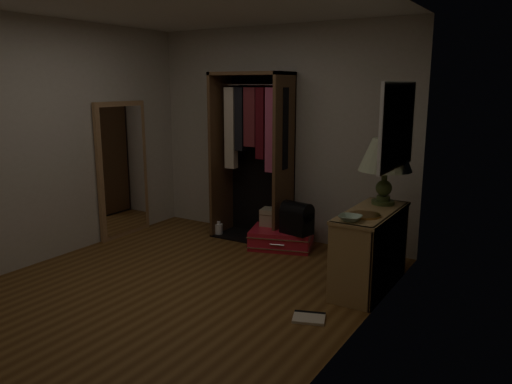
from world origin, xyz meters
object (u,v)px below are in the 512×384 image
(pink_suitcase, at_px, (281,238))
(table_lamp, at_px, (386,156))
(black_bag, at_px, (297,217))
(train_case, at_px, (274,217))
(console_bookshelf, at_px, (371,246))
(floor_mirror, at_px, (123,170))
(white_jug, at_px, (219,229))
(open_wardrobe, at_px, (255,143))

(pink_suitcase, xyz_separation_m, table_lamp, (1.28, -0.28, 1.11))
(black_bag, relative_size, table_lamp, 0.59)
(train_case, bearing_deg, black_bag, -31.24)
(console_bookshelf, height_order, train_case, console_bookshelf)
(console_bookshelf, xyz_separation_m, floor_mirror, (-3.24, -0.04, 0.46))
(console_bookshelf, xyz_separation_m, white_jug, (-2.20, 0.56, -0.31))
(floor_mirror, height_order, table_lamp, floor_mirror)
(floor_mirror, relative_size, train_case, 4.95)
(black_bag, distance_m, white_jug, 1.20)
(open_wardrobe, height_order, white_jug, open_wardrobe)
(floor_mirror, relative_size, pink_suitcase, 1.98)
(table_lamp, xyz_separation_m, white_jug, (-2.20, 0.28, -1.15))
(console_bookshelf, relative_size, table_lamp, 1.73)
(floor_mirror, bearing_deg, white_jug, 29.97)
(pink_suitcase, relative_size, black_bag, 2.26)
(floor_mirror, xyz_separation_m, train_case, (1.80, 0.69, -0.52))
(black_bag, bearing_deg, train_case, 171.42)
(console_bookshelf, relative_size, open_wardrobe, 0.55)
(floor_mirror, bearing_deg, table_lamp, 5.71)
(open_wardrobe, xyz_separation_m, black_bag, (0.70, -0.23, -0.79))
(pink_suitcase, distance_m, train_case, 0.28)
(open_wardrobe, distance_m, black_bag, 1.08)
(console_bookshelf, distance_m, table_lamp, 0.88)
(pink_suitcase, bearing_deg, train_case, 132.75)
(console_bookshelf, height_order, open_wardrobe, open_wardrobe)
(train_case, relative_size, black_bag, 0.90)
(console_bookshelf, height_order, black_bag, console_bookshelf)
(pink_suitcase, bearing_deg, floor_mirror, 179.10)
(console_bookshelf, distance_m, open_wardrobe, 2.07)
(console_bookshelf, bearing_deg, train_case, 155.82)
(console_bookshelf, xyz_separation_m, train_case, (-1.43, 0.64, -0.06))
(open_wardrobe, xyz_separation_m, white_jug, (-0.44, -0.17, -1.12))
(white_jug, bearing_deg, open_wardrobe, 21.47)
(floor_mirror, relative_size, black_bag, 4.47)
(black_bag, bearing_deg, floor_mirror, -154.39)
(open_wardrobe, xyz_separation_m, floor_mirror, (-1.48, -0.77, -0.35))
(train_case, xyz_separation_m, white_jug, (-0.76, -0.09, -0.25))
(pink_suitcase, xyz_separation_m, white_jug, (-0.92, 0.00, -0.03))
(open_wardrobe, xyz_separation_m, pink_suitcase, (0.47, -0.17, -1.09))
(floor_mirror, distance_m, black_bag, 2.30)
(floor_mirror, height_order, pink_suitcase, floor_mirror)
(table_lamp, bearing_deg, white_jug, 172.86)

